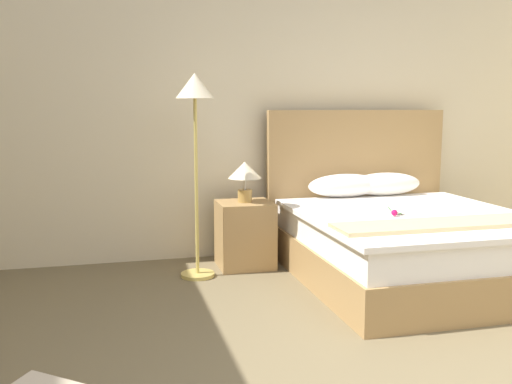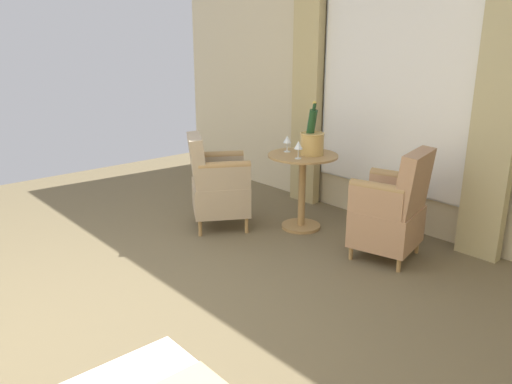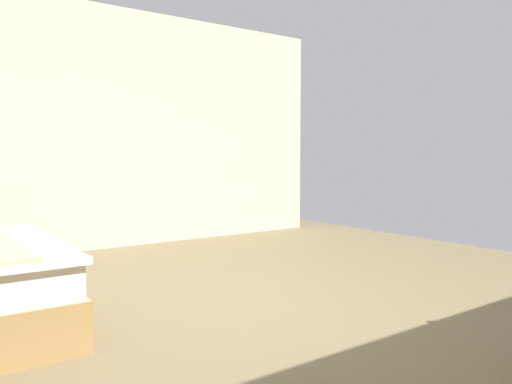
% 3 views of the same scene
% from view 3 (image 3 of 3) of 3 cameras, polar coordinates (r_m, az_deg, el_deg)
% --- Properties ---
extents(ground_plane, '(7.98, 7.98, 0.00)m').
position_cam_3_polar(ground_plane, '(3.66, -1.21, -14.18)').
color(ground_plane, brown).
extents(wall_far_side, '(0.12, 6.60, 2.99)m').
position_cam_3_polar(wall_far_side, '(6.47, -18.16, 6.99)').
color(wall_far_side, beige).
rests_on(wall_far_side, ground).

